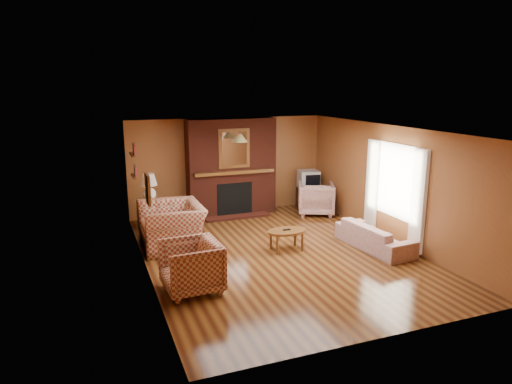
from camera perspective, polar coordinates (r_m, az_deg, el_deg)
name	(u,v)px	position (r m, az deg, el deg)	size (l,w,h in m)	color
floor	(279,254)	(8.95, 2.89, -7.70)	(6.50, 6.50, 0.00)	#401D0D
ceiling	(280,130)	(8.39, 3.08, 7.79)	(6.50, 6.50, 0.00)	silver
wall_back	(228,166)	(11.58, -3.49, 3.32)	(6.50, 6.50, 0.00)	#995D2F
wall_front	(385,251)	(5.89, 15.86, -7.12)	(6.50, 6.50, 0.00)	#995D2F
wall_left	(144,206)	(7.95, -13.77, -1.69)	(6.50, 6.50, 0.00)	#995D2F
wall_right	(390,184)	(9.84, 16.44, 1.01)	(6.50, 6.50, 0.00)	#995D2F
fireplace	(231,168)	(11.33, -3.09, 3.01)	(2.20, 0.82, 2.40)	#4E1B11
window_right	(394,189)	(9.68, 16.89, 0.33)	(0.10, 1.85, 2.00)	beige
bookshelf	(134,161)	(9.71, -15.01, 3.74)	(0.09, 0.55, 0.71)	brown
botanical_print	(148,189)	(7.58, -13.38, 0.34)	(0.05, 0.40, 0.50)	brown
pendant_light	(240,138)	(10.57, -2.01, 6.76)	(0.36, 0.36, 0.48)	black
plaid_loveseat	(172,226)	(9.33, -10.44, -4.16)	(1.35, 1.18, 0.88)	maroon
plaid_armchair	(191,266)	(7.35, -8.11, -9.20)	(0.87, 0.90, 0.82)	maroon
floral_sofa	(374,236)	(9.43, 14.59, -5.36)	(1.74, 0.68, 0.51)	beige
floral_armchair	(316,198)	(11.59, 7.49, -0.79)	(0.86, 0.89, 0.81)	beige
coffee_table	(287,233)	(9.02, 3.86, -5.13)	(0.80, 0.50, 0.43)	brown
side_table	(150,215)	(10.57, -13.05, -2.81)	(0.50, 0.50, 0.66)	brown
table_lamp	(149,186)	(10.41, -13.25, 0.77)	(0.38, 0.38, 0.62)	white
tv_stand	(308,198)	(12.13, 6.50, -0.75)	(0.51, 0.46, 0.55)	black
crt_tv	(308,179)	(12.01, 6.58, 1.59)	(0.58, 0.57, 0.46)	#ABADB3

